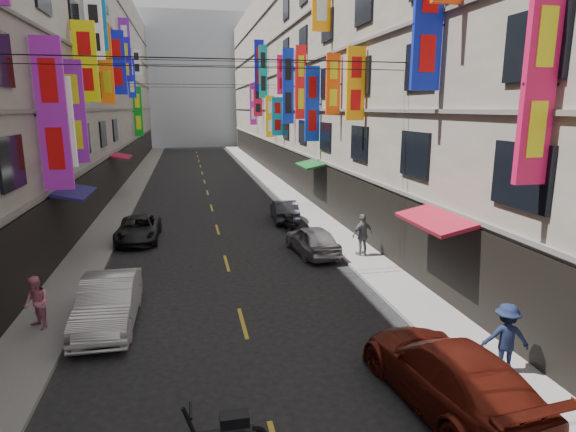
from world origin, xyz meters
name	(u,v)px	position (x,y,z in m)	size (l,w,h in m)	color
sidewalk_left	(128,195)	(-6.00, 42.00, 0.06)	(2.00, 90.00, 0.12)	slate
sidewalk_right	(282,189)	(6.00, 42.00, 0.06)	(2.00, 90.00, 0.12)	slate
building_row_left	(28,64)	(-11.99, 42.00, 9.49)	(10.14, 90.00, 19.00)	#9B948D
building_row_right	(356,70)	(11.99, 42.00, 9.49)	(10.14, 90.00, 19.00)	#A09286
haze_block	(192,81)	(0.00, 92.00, 11.00)	(18.00, 8.00, 22.00)	#AFB6C3
shop_signage	(203,65)	(-0.23, 35.22, 9.09)	(14.00, 55.00, 11.68)	#0D2D99
street_awnings	(193,188)	(-1.26, 26.00, 3.00)	(13.99, 35.20, 0.41)	#13481A
overhead_cables	(212,62)	(0.00, 30.00, 8.80)	(14.00, 38.04, 1.24)	black
lane_markings	(209,200)	(0.00, 39.00, 0.00)	(0.12, 80.20, 0.01)	gold
scooter_far_right	(289,223)	(3.77, 28.82, 0.44)	(0.51, 1.80, 1.14)	black
car_left_mid	(108,302)	(-4.00, 18.70, 0.74)	(1.57, 4.51, 1.49)	silver
car_left_far	(138,229)	(-4.00, 28.52, 0.60)	(1.99, 4.33, 1.20)	black
car_right_near	(449,374)	(4.00, 12.87, 0.76)	(2.13, 5.23, 1.52)	#601A10
car_right_mid	(312,240)	(3.93, 24.53, 0.67)	(1.58, 3.94, 1.34)	#A9A9AD
car_right_far	(284,211)	(4.00, 31.28, 0.62)	(1.32, 3.77, 1.24)	#26272E
pedestrian_lfar	(36,303)	(-5.99, 18.64, 0.92)	(0.78, 0.53, 1.60)	pink
pedestrian_rnear	(506,337)	(6.03, 13.75, 0.99)	(1.13, 0.58, 1.75)	#141C38
pedestrian_rfar	(363,235)	(5.98, 23.61, 1.04)	(1.08, 0.62, 1.85)	slate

